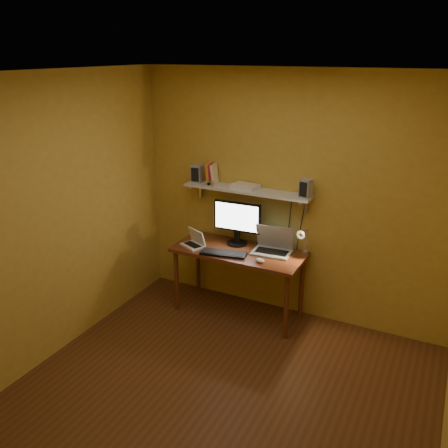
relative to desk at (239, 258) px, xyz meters
The scene contains 14 objects.
room 1.50m from the desk, 70.65° to the right, with size 3.44×3.24×2.64m.
desk is the anchor object (origin of this frame).
wall_shelf 0.72m from the desk, 90.00° to the left, with size 1.40×0.25×0.21m.
monitor 0.39m from the desk, 121.14° to the left, with size 0.53×0.24×0.48m.
laptop 0.40m from the desk, 19.92° to the left, with size 0.41×0.31×0.28m.
netbook 0.51m from the desk, 167.38° to the right, with size 0.30×0.26×0.19m.
keyboard 0.22m from the desk, 118.38° to the right, with size 0.48×0.16×0.03m, color black.
mouse 0.38m from the desk, 28.84° to the right, with size 0.11×0.07×0.04m, color silver.
desk_lamp 0.73m from the desk, 10.81° to the left, with size 0.09×0.23×0.38m.
speaker_left 1.03m from the desk, 162.30° to the left, with size 0.11×0.11×0.20m, color gray.
speaker_right 1.04m from the desk, 15.55° to the left, with size 0.10×0.10×0.19m, color gray.
books 0.95m from the desk, 153.61° to the left, with size 0.13×0.16×0.22m.
shelf_camera 0.85m from the desk, 164.06° to the left, with size 0.10×0.04×0.06m.
router 0.76m from the desk, 97.27° to the left, with size 0.28×0.18×0.05m, color silver.
Camera 1 is at (1.50, -2.91, 2.75)m, focal length 38.00 mm.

